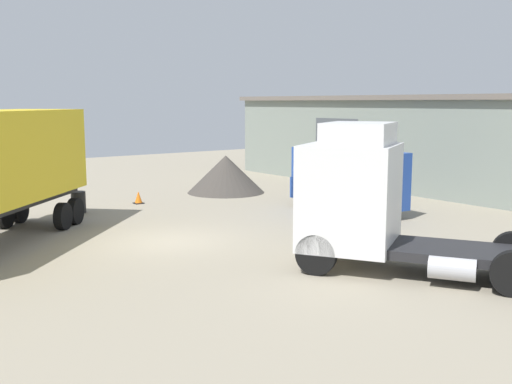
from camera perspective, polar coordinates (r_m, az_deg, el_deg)
ground_plane at (r=19.64m, az=-8.34°, el=-4.69°), size 60.00×60.00×0.00m
warehouse_building at (r=32.31m, az=21.59°, el=4.32°), size 30.63×9.31×4.82m
tractor_unit_white at (r=16.24m, az=10.99°, el=-0.90°), size 7.11×5.63×3.94m
delivery_van_blue at (r=24.71m, az=8.48°, el=1.31°), size 5.26×2.39×2.57m
gravel_pile at (r=29.82m, az=-2.89°, el=1.73°), size 3.85×3.85×1.86m
oil_drum at (r=25.37m, az=-16.55°, el=-0.94°), size 0.58×0.58×0.88m
traffic_cone at (r=27.10m, az=-11.13°, el=-0.56°), size 0.40×0.40×0.55m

